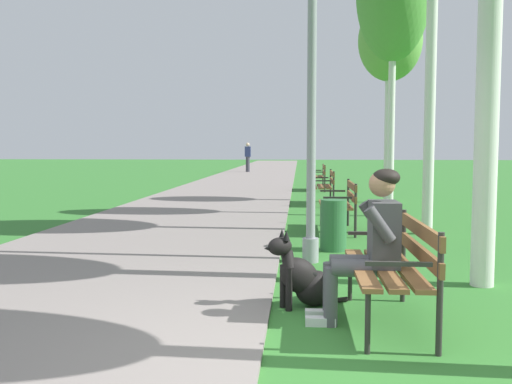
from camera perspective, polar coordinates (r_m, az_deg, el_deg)
The scene contains 12 objects.
ground_plane at distance 3.81m, azimuth 5.68°, elevation -17.41°, with size 120.00×120.00×0.00m, color #33752D.
paved_path at distance 27.66m, azimuth -0.27°, elevation 1.62°, with size 3.98×60.00×0.04m, color gray.
park_bench_near at distance 4.73m, azimuth 13.76°, elevation -6.70°, with size 0.55×1.50×0.85m.
park_bench_mid at distance 9.72m, azimuth 8.44°, elevation -0.90°, with size 0.55×1.50×0.85m.
park_bench_far at distance 14.15m, azimuth 6.85°, elevation 0.81°, with size 0.55×1.50×0.85m.
park_bench_furthest at distance 18.78m, azimuth 6.23°, elevation 1.72°, with size 0.55×1.50×0.85m.
person_seated_on_near_bench at distance 4.68m, azimuth 11.27°, elevation -4.69°, with size 0.74×0.49×1.25m.
dog_black at distance 5.15m, azimuth 4.80°, elevation -8.55°, with size 0.77×0.48×0.71m.
lamp_post_near at distance 7.05m, azimuth 5.57°, elevation 10.28°, with size 0.24×0.24×4.12m.
birch_tree_fifth at distance 15.19m, azimuth 13.21°, elevation 14.22°, with size 1.59×1.53×5.09m.
litter_bin at distance 7.93m, azimuth 7.72°, elevation -3.29°, with size 0.36×0.36×0.70m, color #2D6638.
pedestrian_distant at distance 31.64m, azimuth -0.82°, elevation 3.47°, with size 0.32×0.22×1.65m.
Camera 1 is at (-0.09, -3.53, 1.42)m, focal length 40.17 mm.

